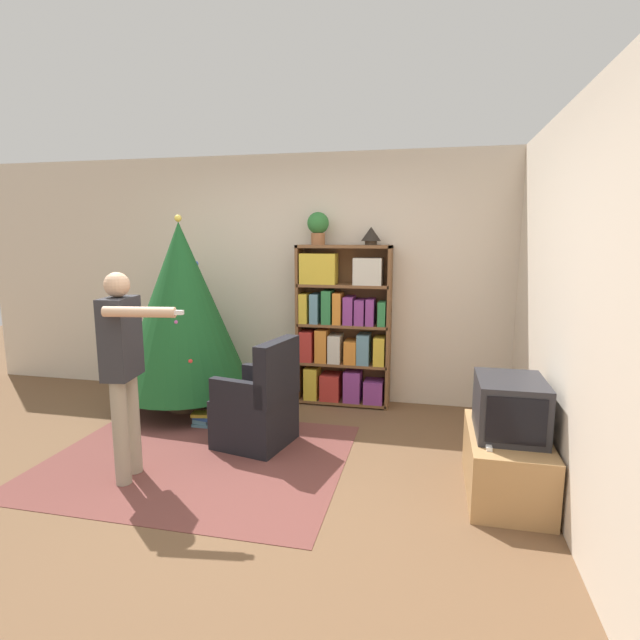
{
  "coord_description": "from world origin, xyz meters",
  "views": [
    {
      "loc": [
        1.28,
        -3.18,
        1.76
      ],
      "look_at": [
        0.36,
        0.89,
        1.05
      ],
      "focal_mm": 28.0,
      "sensor_mm": 36.0,
      "label": 1
    }
  ],
  "objects_px": {
    "television": "(510,407)",
    "armchair": "(259,408)",
    "bookshelf": "(342,330)",
    "christmas_tree": "(182,308)",
    "table_lamp": "(371,235)",
    "potted_plant": "(318,226)",
    "standing_person": "(123,360)"
  },
  "relations": [
    {
      "from": "television",
      "to": "armchair",
      "type": "bearing_deg",
      "value": 167.91
    },
    {
      "from": "bookshelf",
      "to": "christmas_tree",
      "type": "distance_m",
      "value": 1.63
    },
    {
      "from": "christmas_tree",
      "to": "television",
      "type": "bearing_deg",
      "value": -20.24
    },
    {
      "from": "television",
      "to": "armchair",
      "type": "xyz_separation_m",
      "value": [
        -1.93,
        0.41,
        -0.3
      ]
    },
    {
      "from": "bookshelf",
      "to": "table_lamp",
      "type": "distance_m",
      "value": 1.01
    },
    {
      "from": "christmas_tree",
      "to": "armchair",
      "type": "distance_m",
      "value": 1.43
    },
    {
      "from": "bookshelf",
      "to": "armchair",
      "type": "xyz_separation_m",
      "value": [
        -0.5,
        -1.19,
        -0.47
      ]
    },
    {
      "from": "bookshelf",
      "to": "table_lamp",
      "type": "height_order",
      "value": "table_lamp"
    },
    {
      "from": "bookshelf",
      "to": "potted_plant",
      "type": "height_order",
      "value": "potted_plant"
    },
    {
      "from": "television",
      "to": "christmas_tree",
      "type": "bearing_deg",
      "value": 159.76
    },
    {
      "from": "television",
      "to": "christmas_tree",
      "type": "relative_size",
      "value": 0.28
    },
    {
      "from": "christmas_tree",
      "to": "armchair",
      "type": "relative_size",
      "value": 2.13
    },
    {
      "from": "potted_plant",
      "to": "table_lamp",
      "type": "relative_size",
      "value": 1.64
    },
    {
      "from": "television",
      "to": "table_lamp",
      "type": "height_order",
      "value": "table_lamp"
    },
    {
      "from": "armchair",
      "to": "standing_person",
      "type": "relative_size",
      "value": 0.61
    },
    {
      "from": "armchair",
      "to": "standing_person",
      "type": "distance_m",
      "value": 1.2
    },
    {
      "from": "potted_plant",
      "to": "television",
      "type": "bearing_deg",
      "value": -43.69
    },
    {
      "from": "armchair",
      "to": "potted_plant",
      "type": "distance_m",
      "value": 1.96
    },
    {
      "from": "television",
      "to": "armchair",
      "type": "relative_size",
      "value": 0.6
    },
    {
      "from": "television",
      "to": "christmas_tree",
      "type": "height_order",
      "value": "christmas_tree"
    },
    {
      "from": "bookshelf",
      "to": "standing_person",
      "type": "relative_size",
      "value": 1.1
    },
    {
      "from": "potted_plant",
      "to": "christmas_tree",
      "type": "bearing_deg",
      "value": -157.67
    },
    {
      "from": "bookshelf",
      "to": "potted_plant",
      "type": "xyz_separation_m",
      "value": [
        -0.26,
        0.01,
        1.06
      ]
    },
    {
      "from": "armchair",
      "to": "standing_person",
      "type": "bearing_deg",
      "value": -30.98
    },
    {
      "from": "television",
      "to": "table_lamp",
      "type": "relative_size",
      "value": 2.76
    },
    {
      "from": "television",
      "to": "potted_plant",
      "type": "bearing_deg",
      "value": 136.31
    },
    {
      "from": "christmas_tree",
      "to": "table_lamp",
      "type": "height_order",
      "value": "christmas_tree"
    },
    {
      "from": "armchair",
      "to": "standing_person",
      "type": "height_order",
      "value": "standing_person"
    },
    {
      "from": "armchair",
      "to": "table_lamp",
      "type": "distance_m",
      "value": 2.03
    },
    {
      "from": "christmas_tree",
      "to": "potted_plant",
      "type": "distance_m",
      "value": 1.59
    },
    {
      "from": "armchair",
      "to": "christmas_tree",
      "type": "bearing_deg",
      "value": -111.36
    },
    {
      "from": "bookshelf",
      "to": "potted_plant",
      "type": "bearing_deg",
      "value": 178.38
    }
  ]
}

